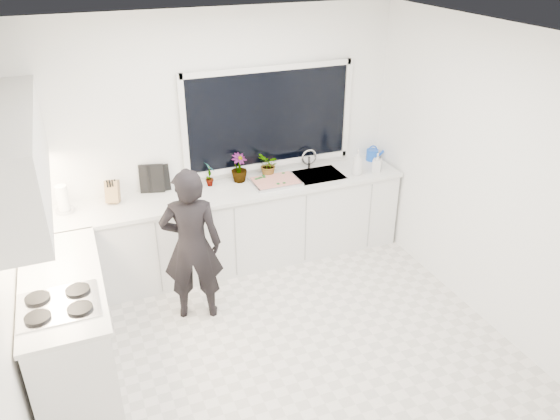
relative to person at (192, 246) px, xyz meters
name	(u,v)px	position (x,y,z in m)	size (l,w,h in m)	color
floor	(276,346)	(0.54, -0.73, -0.77)	(4.00, 3.50, 0.02)	beige
wall_back	(215,142)	(0.54, 1.03, 0.59)	(4.00, 0.02, 2.70)	white
wall_right	(481,175)	(2.55, -0.73, 0.59)	(0.02, 3.50, 2.70)	white
ceiling	(275,35)	(0.54, -0.73, 1.95)	(4.00, 3.50, 0.02)	white
window	(269,118)	(1.14, 0.99, 0.79)	(1.80, 0.02, 1.00)	black
base_cabinets_back	(227,230)	(0.54, 0.72, -0.32)	(3.92, 0.58, 0.88)	white
base_cabinets_left	(71,328)	(-1.13, -0.38, -0.32)	(0.58, 1.60, 0.88)	white
countertop_back	(226,192)	(0.54, 0.71, 0.14)	(3.94, 0.62, 0.04)	silver
countertop_left	(61,282)	(-1.13, -0.38, 0.14)	(0.62, 1.60, 0.04)	silver
upper_cabinets	(18,155)	(-1.25, -0.03, 1.09)	(0.34, 2.10, 0.70)	white
sink	(316,179)	(1.59, 0.72, 0.11)	(0.58, 0.42, 0.14)	silver
faucet	(309,160)	(1.59, 0.92, 0.27)	(0.03, 0.03, 0.22)	silver
stovetop	(59,304)	(-1.15, -0.73, 0.17)	(0.56, 0.48, 0.03)	black
person	(192,246)	(0.00, 0.00, 0.00)	(0.56, 0.37, 1.53)	black
pizza_tray	(275,182)	(1.09, 0.69, 0.17)	(0.51, 0.37, 0.03)	silver
pizza	(275,180)	(1.09, 0.69, 0.19)	(0.46, 0.33, 0.01)	#AA1816
watering_can	(372,155)	(2.39, 0.88, 0.22)	(0.14, 0.14, 0.13)	blue
paper_towel_roll	(63,200)	(-1.03, 0.82, 0.29)	(0.11, 0.11, 0.26)	white
knife_block	(113,192)	(-0.57, 0.86, 0.27)	(0.13, 0.10, 0.22)	olive
utensil_crock	(35,247)	(-1.29, 0.07, 0.24)	(0.13, 0.13, 0.16)	#B4B4B9
picture_frame_large	(159,178)	(-0.09, 0.96, 0.30)	(0.22, 0.02, 0.28)	black
picture_frame_small	(152,178)	(-0.16, 0.96, 0.31)	(0.25, 0.02, 0.30)	black
herb_plants	(250,167)	(0.88, 0.88, 0.30)	(0.84, 0.27, 0.31)	#26662D
soap_bottles	(364,162)	(2.11, 0.57, 0.29)	(0.39, 0.15, 0.29)	#D8BF66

